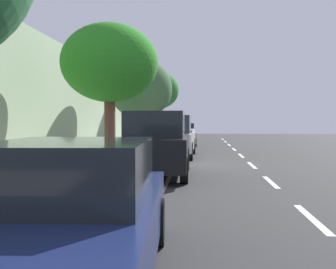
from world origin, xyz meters
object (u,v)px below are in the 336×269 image
Objects in this scene: parked_suv_black_mid at (157,143)px; street_tree_near_cyclist at (158,90)px; cyclist_with_backpack at (164,133)px; parked_sedan_tan_nearest at (182,135)px; street_tree_mid_block at (141,89)px; bicycle_at_curb at (167,143)px; parked_pickup_silver_second at (172,138)px; parked_sedan_dark_blue_far at (72,214)px; street_tree_far_end at (110,64)px.

street_tree_near_cyclist reaches higher than parked_suv_black_mid.
parked_suv_black_mid reaches higher than cyclist_with_backpack.
parked_sedan_tan_nearest is 4.89m from street_tree_mid_block.
cyclist_with_backpack reaches higher than bicycle_at_curb.
parked_pickup_silver_second is 4.42m from bicycle_at_curb.
parked_sedan_dark_blue_far is at bearing 90.08° from parked_suv_black_mid.
bicycle_at_curb is 0.28× the size of street_tree_near_cyclist.
parked_suv_black_mid is 11.76m from street_tree_mid_block.
parked_sedan_tan_nearest is at bearing -101.19° from street_tree_far_end.
street_tree_far_end reaches higher than cyclist_with_backpack.
street_tree_near_cyclist is at bearing -81.22° from parked_pickup_silver_second.
parked_sedan_dark_blue_far is at bearing 89.93° from parked_pickup_silver_second.
bicycle_at_curb is at bearing -86.86° from parked_suv_black_mid.
street_tree_far_end reaches higher than parked_sedan_tan_nearest.
parked_pickup_silver_second is 4.86m from cyclist_with_backpack.
bicycle_at_curb is (0.62, -4.35, -0.52)m from parked_pickup_silver_second.
street_tree_near_cyclist reaches higher than street_tree_far_end.
street_tree_mid_block is at bearing -3.82° from cyclist_with_backpack.
parked_pickup_silver_second is 3.29× the size of cyclist_with_backpack.
parked_suv_black_mid is at bearing 94.18° from cyclist_with_backpack.
parked_sedan_dark_blue_far is (-0.01, 8.35, -0.27)m from parked_suv_black_mid.
street_tree_near_cyclist is (2.19, -20.78, 3.14)m from parked_suv_black_mid.
parked_suv_black_mid is at bearing 93.14° from bicycle_at_curb.
street_tree_near_cyclist is (2.20, -29.13, 3.42)m from parked_sedan_dark_blue_far.
parked_suv_black_mid reaches higher than bicycle_at_curb.
street_tree_far_end is at bearing -79.12° from parked_sedan_dark_blue_far.
street_tree_far_end is (0.00, 8.15, 0.37)m from street_tree_mid_block.
street_tree_far_end is (1.38, 8.05, 2.95)m from cyclist_with_backpack.
bicycle_at_curb is 10.86m from street_tree_near_cyclist.
street_tree_far_end is (2.22, 3.27, 3.02)m from parked_pickup_silver_second.
parked_pickup_silver_second is 6.39m from parked_suv_black_mid.
cyclist_with_backpack is at bearing -62.96° from bicycle_at_curb.
parked_suv_black_mid is 1.05× the size of parked_sedan_dark_blue_far.
bicycle_at_curb is 3.60m from street_tree_mid_block.
parked_pickup_silver_second is (0.04, 8.19, 0.15)m from parked_sedan_tan_nearest.
street_tree_near_cyclist is at bearing -69.95° from parked_sedan_tan_nearest.
street_tree_near_cyclist is at bearing -80.94° from bicycle_at_curb.
parked_sedan_tan_nearest is 1.00× the size of parked_sedan_dark_blue_far.
street_tree_near_cyclist is (1.60, -10.05, 3.78)m from bicycle_at_curb.
parked_sedan_tan_nearest is 0.80× the size of street_tree_near_cyclist.
parked_pickup_silver_second is 5.99m from street_tree_mid_block.
parked_suv_black_mid is 4.79m from street_tree_far_end.
street_tree_mid_block is at bearing -65.53° from parked_pickup_silver_second.
parked_sedan_tan_nearest is at bearing -99.79° from bicycle_at_curb.
parked_pickup_silver_second is at bearing -90.27° from parked_suv_black_mid.
bicycle_at_curb is at bearing 99.06° from street_tree_near_cyclist.
parked_sedan_tan_nearest is 3.52m from cyclist_with_backpack.
bicycle_at_curb is 0.98× the size of cyclist_with_backpack.
parked_pickup_silver_second is at bearing 100.02° from cyclist_with_backpack.
parked_suv_black_mid is 2.97× the size of bicycle_at_curb.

